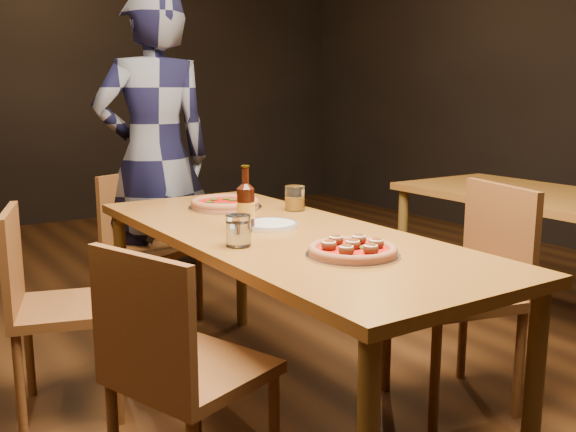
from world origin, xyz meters
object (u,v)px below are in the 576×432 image
table_main (281,249)px  pizza_margherita (225,203)px  amber_glass (295,198)px  diner (155,159)px  chair_main_sw (68,306)px  water_glass (238,231)px  chair_end (153,247)px  pizza_meatball (353,250)px  chair_main_nw (193,369)px  chair_main_e (453,293)px  plate_stack (270,225)px  beer_bottle (246,208)px

table_main → pizza_margherita: (0.06, 0.58, 0.09)m
amber_glass → diner: (-0.28, 1.00, 0.11)m
chair_main_sw → water_glass: (0.47, -0.58, 0.36)m
water_glass → amber_glass: amber_glass is taller
chair_end → water_glass: 1.41m
chair_main_sw → pizza_margherita: (0.78, 0.12, 0.33)m
pizza_meatball → amber_glass: size_ratio=2.78×
chair_main_nw → pizza_margherita: bearing=-52.3°
chair_end → water_glass: size_ratio=7.87×
chair_main_e → water_glass: bearing=-90.8°
plate_stack → chair_end: bearing=93.0°
table_main → chair_main_nw: (-0.56, -0.36, -0.23)m
beer_bottle → water_glass: size_ratio=2.26×
table_main → beer_bottle: 0.21m
diner → amber_glass: bearing=110.8°
table_main → amber_glass: amber_glass is taller
diner → chair_main_e: bearing=114.2°
chair_end → pizza_meatball: (0.05, -1.68, 0.33)m
table_main → chair_main_sw: (-0.73, 0.46, -0.23)m
chair_main_sw → chair_main_e: 1.56m
chair_main_sw → amber_glass: 1.09m
pizza_margherita → water_glass: 0.77m
chair_end → pizza_margherita: chair_end is taller
table_main → pizza_meatball: size_ratio=6.26×
pizza_meatball → chair_main_e: bearing=9.4°
chair_main_e → plate_stack: 0.80m
table_main → water_glass: size_ratio=17.81×
chair_main_e → beer_bottle: bearing=-107.2°
water_glass → plate_stack: bearing=38.0°
beer_bottle → amber_glass: size_ratio=2.21×
chair_main_sw → chair_end: bearing=-24.3°
chair_end → water_glass: chair_end is taller
table_main → diner: bearing=89.2°
chair_main_e → beer_bottle: beer_bottle is taller
chair_main_sw → diner: 1.25m
chair_end → pizza_margherita: size_ratio=2.54×
chair_main_sw → chair_main_e: chair_main_e is taller
table_main → chair_main_e: (0.61, -0.35, -0.20)m
amber_glass → plate_stack: bearing=-138.2°
table_main → chair_main_nw: 0.70m
pizza_margherita → amber_glass: bearing=-43.7°
beer_bottle → diner: size_ratio=0.14×
chair_end → beer_bottle: beer_bottle is taller
chair_main_sw → plate_stack: (0.73, -0.38, 0.32)m
chair_main_sw → plate_stack: chair_main_sw is taller
pizza_meatball → pizza_margherita: 1.04m
chair_main_nw → water_glass: (0.30, 0.24, 0.36)m
table_main → pizza_margherita: bearing=84.3°
chair_end → amber_glass: chair_end is taller
pizza_margherita → beer_bottle: 0.53m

